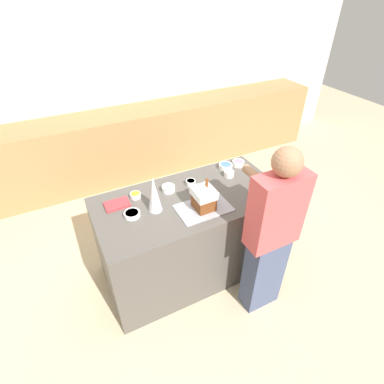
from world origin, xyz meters
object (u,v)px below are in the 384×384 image
object	(u,v)px
baking_tray	(203,208)
decorative_tree	(154,194)
candy_bowl_front_corner	(238,163)
person	(271,236)
candy_bowl_center_rear	(229,174)
gingerbread_house	(204,198)
candy_bowl_near_tray_right	(132,214)
candy_bowl_near_tray_left	(135,195)
candy_bowl_beside_tree	(191,182)
cookbook	(117,204)
candy_bowl_far_right	(168,188)
candy_bowl_behind_tray	(226,166)

from	to	relation	value
baking_tray	decorative_tree	size ratio (longest dim) A/B	1.36
candy_bowl_front_corner	person	size ratio (longest dim) A/B	0.08
baking_tray	candy_bowl_center_rear	size ratio (longest dim) A/B	4.71
baking_tray	person	xyz separation A→B (m)	(0.35, -0.45, -0.07)
gingerbread_house	person	bearing A→B (deg)	-52.25
baking_tray	person	world-z (taller)	person
candy_bowl_front_corner	person	distance (m)	0.95
gingerbread_house	candy_bowl_front_corner	world-z (taller)	gingerbread_house
candy_bowl_near_tray_right	candy_bowl_near_tray_left	size ratio (longest dim) A/B	1.36
candy_bowl_beside_tree	candy_bowl_near_tray_right	size ratio (longest dim) A/B	0.70
gingerbread_house	candy_bowl_near_tray_left	xyz separation A→B (m)	(-0.45, 0.40, -0.08)
baking_tray	candy_bowl_beside_tree	bearing A→B (deg)	80.33
decorative_tree	cookbook	size ratio (longest dim) A/B	1.59
candy_bowl_front_corner	candy_bowl_far_right	bearing A→B (deg)	-173.83
candy_bowl_near_tray_right	candy_bowl_front_corner	bearing A→B (deg)	12.89
cookbook	candy_bowl_beside_tree	bearing A→B (deg)	-0.36
gingerbread_house	cookbook	xyz separation A→B (m)	(-0.63, 0.36, -0.10)
candy_bowl_near_tray_left	candy_bowl_behind_tray	bearing A→B (deg)	3.25
candy_bowl_beside_tree	person	size ratio (longest dim) A/B	0.06
candy_bowl_behind_tray	candy_bowl_near_tray_left	xyz separation A→B (m)	(-0.95, -0.05, -0.00)
candy_bowl_beside_tree	candy_bowl_center_rear	size ratio (longest dim) A/B	0.97
candy_bowl_near_tray_right	gingerbread_house	bearing A→B (deg)	-17.07
gingerbread_house	candy_bowl_far_right	distance (m)	0.40
person	candy_bowl_near_tray_left	bearing A→B (deg)	133.32
gingerbread_house	person	distance (m)	0.60
candy_bowl_beside_tree	candy_bowl_front_corner	bearing A→B (deg)	8.56
decorative_tree	candy_bowl_beside_tree	bearing A→B (deg)	24.81
candy_bowl_far_right	person	xyz separation A→B (m)	(0.51, -0.81, -0.10)
baking_tray	candy_bowl_beside_tree	world-z (taller)	candy_bowl_beside_tree
baking_tray	candy_bowl_behind_tray	distance (m)	0.67
gingerbread_house	cookbook	distance (m)	0.73
candy_bowl_near_tray_right	candy_bowl_behind_tray	world-z (taller)	candy_bowl_behind_tray
candy_bowl_behind_tray	baking_tray	bearing A→B (deg)	-137.55
decorative_tree	candy_bowl_front_corner	world-z (taller)	decorative_tree
candy_bowl_center_rear	person	distance (m)	0.78
candy_bowl_behind_tray	candy_bowl_center_rear	world-z (taller)	candy_bowl_center_rear
candy_bowl_far_right	candy_bowl_near_tray_right	bearing A→B (deg)	-154.61
candy_bowl_beside_tree	decorative_tree	bearing A→B (deg)	-155.19
candy_bowl_beside_tree	candy_bowl_near_tray_left	world-z (taller)	candy_bowl_beside_tree
candy_bowl_center_rear	gingerbread_house	bearing A→B (deg)	-144.80
candy_bowl_behind_tray	gingerbread_house	bearing A→B (deg)	-137.55
candy_bowl_near_tray_left	candy_bowl_center_rear	bearing A→B (deg)	-5.28
candy_bowl_near_tray_left	candy_bowl_front_corner	world-z (taller)	candy_bowl_front_corner
cookbook	gingerbread_house	bearing A→B (deg)	-29.92
candy_bowl_beside_tree	candy_bowl_center_rear	bearing A→B (deg)	-5.99
decorative_tree	cookbook	xyz separation A→B (m)	(-0.27, 0.20, -0.15)
decorative_tree	candy_bowl_far_right	bearing A→B (deg)	44.49
cookbook	baking_tray	bearing A→B (deg)	-29.95
decorative_tree	candy_bowl_near_tray_left	xyz separation A→B (m)	(-0.09, 0.24, -0.14)
gingerbread_house	candy_bowl_center_rear	bearing A→B (deg)	35.20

